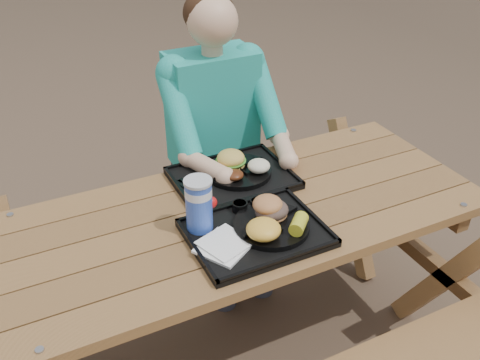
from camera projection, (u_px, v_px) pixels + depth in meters
name	position (u px, v px, depth m)	size (l,w,h in m)	color
ground	(240.00, 350.00, 2.33)	(60.00, 60.00, 0.00)	#999999
picnic_table	(240.00, 287.00, 2.13)	(1.80, 1.49, 0.75)	#999999
tray_near	(256.00, 234.00, 1.80)	(0.45, 0.35, 0.02)	black
tray_far	(233.00, 179.00, 2.10)	(0.45, 0.35, 0.02)	black
plate_near	(271.00, 225.00, 1.81)	(0.26, 0.26, 0.02)	black
plate_far	(238.00, 171.00, 2.10)	(0.26, 0.26, 0.02)	black
napkin_stack	(224.00, 246.00, 1.72)	(0.15, 0.15, 0.02)	white
soda_cup	(199.00, 206.00, 1.76)	(0.09, 0.09, 0.18)	#183FB9
condiment_bbq	(240.00, 207.00, 1.89)	(0.06, 0.06, 0.03)	black
condiment_mustard	(257.00, 204.00, 1.91)	(0.05, 0.05, 0.03)	#F2AB1A
sandwich	(272.00, 202.00, 1.81)	(0.11, 0.11, 0.11)	#BD7642
mac_cheese	(264.00, 229.00, 1.73)	(0.11, 0.11, 0.06)	yellow
corn_cob	(299.00, 224.00, 1.76)	(0.08, 0.08, 0.05)	yellow
cutlery_far	(193.00, 187.00, 2.02)	(0.03, 0.15, 0.01)	black
burger	(231.00, 155.00, 2.09)	(0.11, 0.11, 0.10)	gold
baked_beans	(234.00, 175.00, 2.03)	(0.07, 0.07, 0.03)	#562611
potato_salad	(259.00, 166.00, 2.07)	(0.09, 0.09, 0.05)	white
diner	(215.00, 156.00, 2.49)	(0.48, 0.84, 1.28)	#17A39F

